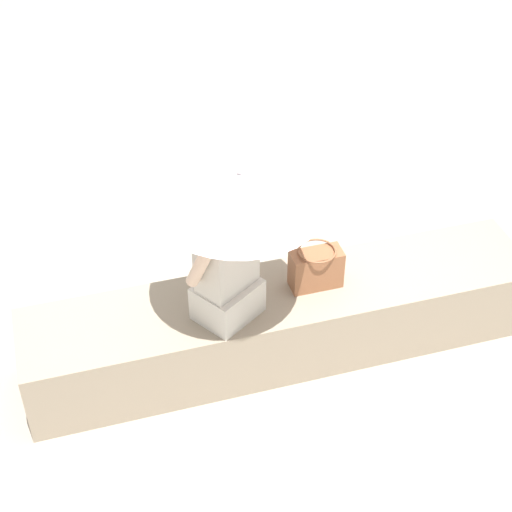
{
  "coord_description": "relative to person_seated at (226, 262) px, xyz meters",
  "views": [
    {
      "loc": [
        1.17,
        3.4,
        3.69
      ],
      "look_at": [
        0.18,
        0.04,
        0.83
      ],
      "focal_mm": 57.55,
      "sensor_mm": 36.0,
      "label": 1
    }
  ],
  "objects": [
    {
      "name": "person_seated",
      "position": [
        0.0,
        0.0,
        0.0
      ],
      "size": [
        0.5,
        0.42,
        0.9
      ],
      "color": "beige",
      "rests_on": "stone_bench"
    },
    {
      "name": "stone_bench",
      "position": [
        -0.36,
        -0.09,
        -0.63
      ],
      "size": [
        3.09,
        0.6,
        0.48
      ],
      "primitive_type": "cube",
      "color": "gray",
      "rests_on": "ground"
    },
    {
      "name": "parasol",
      "position": [
        -0.07,
        0.02,
        0.47
      ],
      "size": [
        0.88,
        0.88,
        0.98
      ],
      "color": "#B7B7BC",
      "rests_on": "stone_bench"
    },
    {
      "name": "ground_plane",
      "position": [
        -0.36,
        -0.09,
        -0.87
      ],
      "size": [
        14.0,
        14.0,
        0.0
      ],
      "primitive_type": "plane",
      "color": "#9E9384"
    },
    {
      "name": "handbag_black",
      "position": [
        -0.56,
        -0.1,
        -0.26
      ],
      "size": [
        0.3,
        0.23,
        0.26
      ],
      "color": "brown",
      "rests_on": "stone_bench"
    }
  ]
}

